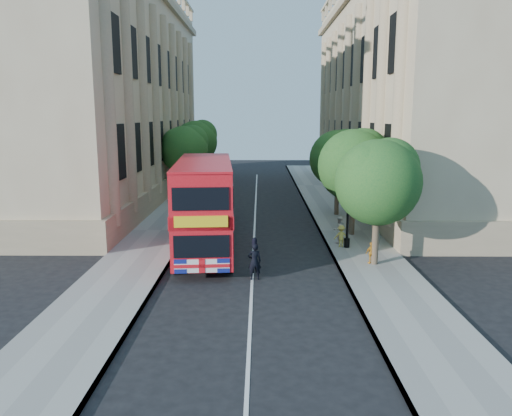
{
  "coord_description": "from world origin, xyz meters",
  "views": [
    {
      "loc": [
        0.32,
        -19.91,
        7.1
      ],
      "look_at": [
        0.14,
        5.77,
        2.3
      ],
      "focal_mm": 35.0,
      "sensor_mm": 36.0,
      "label": 1
    }
  ],
  "objects_px": {
    "lamp_post": "(348,203)",
    "double_decker_bus": "(205,203)",
    "police_constable": "(255,262)",
    "woman_pedestrian": "(339,230)",
    "box_van": "(214,201)"
  },
  "relations": [
    {
      "from": "lamp_post",
      "to": "police_constable",
      "type": "relative_size",
      "value": 3.17
    },
    {
      "from": "lamp_post",
      "to": "police_constable",
      "type": "xyz_separation_m",
      "value": [
        -4.89,
        -5.0,
        -1.7
      ]
    },
    {
      "from": "lamp_post",
      "to": "woman_pedestrian",
      "type": "relative_size",
      "value": 3.41
    },
    {
      "from": "police_constable",
      "to": "lamp_post",
      "type": "bearing_deg",
      "value": -144.79
    },
    {
      "from": "double_decker_bus",
      "to": "police_constable",
      "type": "distance_m",
      "value": 5.47
    },
    {
      "from": "lamp_post",
      "to": "double_decker_bus",
      "type": "bearing_deg",
      "value": -175.81
    },
    {
      "from": "double_decker_bus",
      "to": "box_van",
      "type": "relative_size",
      "value": 1.94
    },
    {
      "from": "lamp_post",
      "to": "double_decker_bus",
      "type": "relative_size",
      "value": 0.5
    },
    {
      "from": "double_decker_bus",
      "to": "box_van",
      "type": "bearing_deg",
      "value": 86.98
    },
    {
      "from": "double_decker_bus",
      "to": "woman_pedestrian",
      "type": "height_order",
      "value": "double_decker_bus"
    },
    {
      "from": "box_van",
      "to": "woman_pedestrian",
      "type": "bearing_deg",
      "value": -41.81
    },
    {
      "from": "woman_pedestrian",
      "to": "double_decker_bus",
      "type": "bearing_deg",
      "value": -14.24
    },
    {
      "from": "police_constable",
      "to": "double_decker_bus",
      "type": "bearing_deg",
      "value": -69.84
    },
    {
      "from": "double_decker_bus",
      "to": "lamp_post",
      "type": "bearing_deg",
      "value": -0.36
    },
    {
      "from": "woman_pedestrian",
      "to": "box_van",
      "type": "bearing_deg",
      "value": -63.54
    }
  ]
}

